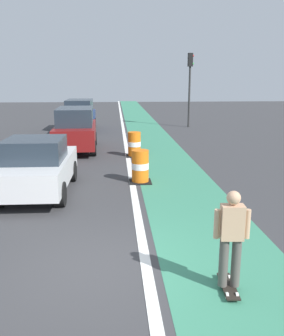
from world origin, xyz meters
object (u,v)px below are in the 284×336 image
Objects in this scene: parked_suv_third at (80,115)px; traffic_barrel_mid at (134,145)px; traffic_barrel_front at (140,167)px; traffic_light_corner at (190,77)px; parked_sedan_nearest at (37,166)px; skateboarder_on_lane at (231,238)px; parked_suv_second at (76,129)px.

parked_suv_third reaches higher than traffic_barrel_mid.
parked_suv_third is 13.35m from traffic_barrel_front.
parked_suv_third is 8.09m from traffic_light_corner.
traffic_barrel_mid is (0.02, 4.22, 0.00)m from traffic_barrel_front.
traffic_barrel_mid is (3.15, 5.21, -0.30)m from parked_sedan_nearest.
traffic_barrel_front is at bearing 17.59° from parked_sedan_nearest.
parked_suv_third is at bearing -170.50° from traffic_light_corner.
skateboarder_on_lane is 0.41× the size of parked_sedan_nearest.
traffic_barrel_front is 1.00× the size of traffic_barrel_mid.
parked_sedan_nearest is at bearing -121.15° from traffic_barrel_mid.
traffic_light_corner reaches higher than parked_suv_second.
traffic_light_corner reaches higher than parked_sedan_nearest.
parked_suv_second is at bearing -86.25° from parked_suv_third.
parked_suv_second is 4.29× the size of traffic_barrel_mid.
skateboarder_on_lane is 12.89m from parked_suv_second.
traffic_light_corner reaches higher than traffic_barrel_front.
parked_suv_second is 3.21m from traffic_barrel_mid.
traffic_barrel_front is at bearing -107.32° from traffic_light_corner.
parked_suv_third is 4.22× the size of traffic_barrel_mid.
traffic_light_corner reaches higher than skateboarder_on_lane.
traffic_barrel_front is at bearing -90.32° from traffic_barrel_mid.
traffic_barrel_mid is 0.21× the size of traffic_light_corner.
traffic_barrel_front is (3.12, 0.99, -0.30)m from parked_sedan_nearest.
parked_sedan_nearest is 3.29m from traffic_barrel_front.
parked_sedan_nearest is 6.85m from parked_suv_second.
parked_sedan_nearest is (-4.13, 5.52, -0.08)m from skateboarder_on_lane.
parked_suv_second is 6.45m from traffic_barrel_front.
parked_suv_second reaches higher than traffic_barrel_front.
parked_suv_third is (-0.03, 13.95, 0.20)m from parked_sedan_nearest.
parked_sedan_nearest is at bearing -93.61° from parked_suv_second.
skateboarder_on_lane is 0.37× the size of parked_suv_third.
traffic_light_corner is at bearing 49.62° from parked_suv_second.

